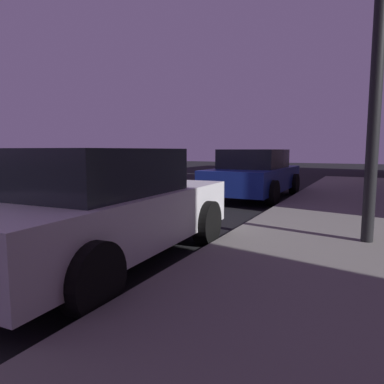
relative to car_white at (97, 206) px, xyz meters
The scene contains 2 objects.
car_white is the anchor object (origin of this frame).
car_blue 6.74m from the car_white, 90.02° to the left, with size 2.06×4.31×1.43m.
Camera 1 is at (5.89, -0.23, 1.41)m, focal length 32.87 mm.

